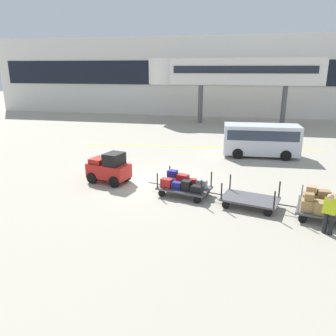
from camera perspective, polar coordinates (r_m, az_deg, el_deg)
name	(u,v)px	position (r m, az deg, el deg)	size (l,w,h in m)	color
ground_plane	(157,183)	(16.96, -1.98, -2.53)	(120.00, 120.00, 0.00)	#A8A08E
apron_lead_line	(201,147)	(24.69, 5.68, 3.61)	(17.68, 0.20, 0.01)	yellow
terminal_building	(207,77)	(41.70, 6.80, 15.39)	(54.98, 2.51, 9.27)	silver
jet_bridge	(226,72)	(35.55, 9.97, 15.96)	(17.48, 3.00, 6.58)	silver
baggage_tug	(109,168)	(17.04, -10.10, -0.03)	(2.31, 1.66, 1.58)	red
baggage_cart_lead	(183,185)	(15.16, 2.63, -2.87)	(3.09, 1.92, 1.10)	#4C4C4F
baggage_cart_middle	(250,199)	(14.35, 13.92, -5.25)	(3.09, 1.92, 1.10)	#4C4C4F
baggage_cart_tail	(326,205)	(14.09, 25.59, -5.84)	(3.09, 1.92, 1.21)	#4C4C4F
baggage_handler	(329,212)	(12.80, 26.07, -6.80)	(0.56, 0.56, 1.56)	black
shuttle_van	(261,138)	(22.58, 15.74, 5.01)	(4.89, 2.16, 2.10)	silver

